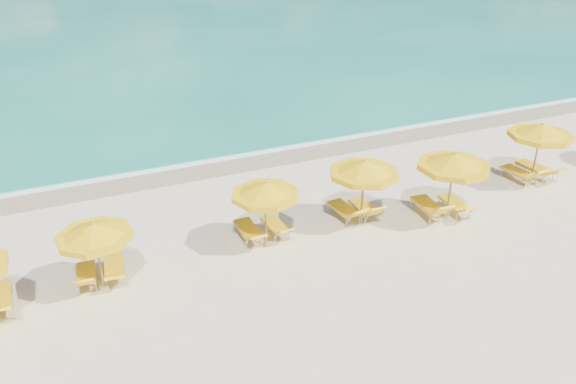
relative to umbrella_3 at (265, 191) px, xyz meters
name	(u,v)px	position (x,y,z in m)	size (l,w,h in m)	color
ground_plane	(306,243)	(1.21, -0.56, -1.93)	(120.00, 120.00, 0.00)	beige
ocean	(104,18)	(1.21, 47.44, -1.93)	(120.00, 80.00, 0.30)	#167E67
wet_sand_band	(233,161)	(1.21, 6.84, -1.93)	(120.00, 2.60, 0.01)	tan
foam_line	(227,155)	(1.21, 7.64, -1.93)	(120.00, 1.20, 0.03)	white
whitecap_near	(69,115)	(-4.79, 16.44, -1.93)	(14.00, 0.36, 0.05)	white
whitecap_far	(262,61)	(9.21, 23.44, -1.93)	(18.00, 0.30, 0.05)	white
umbrella_2	(94,232)	(-5.25, -0.34, -0.06)	(2.71, 2.71, 2.19)	tan
umbrella_3	(265,191)	(0.00, 0.00, 0.00)	(2.35, 2.35, 2.26)	tan
umbrella_4	(364,169)	(3.54, -0.13, 0.15)	(2.54, 2.54, 2.44)	tan
umbrella_5	(454,162)	(6.50, -1.08, 0.27)	(3.30, 3.30, 2.57)	tan
umbrella_6	(541,132)	(11.59, -0.01, 0.22)	(2.53, 2.53, 2.52)	tan
lounger_1_right	(0,303)	(-7.96, -0.27, -1.68)	(0.75, 2.04, 0.84)	#A5A8AD
lounger_2_left	(87,278)	(-5.66, 0.03, -1.72)	(0.69, 1.64, 0.76)	#A5A8AD
lounger_2_right	(115,269)	(-4.84, 0.12, -1.71)	(0.77, 1.87, 0.67)	#A5A8AD
lounger_3_left	(248,233)	(-0.45, 0.46, -1.71)	(0.65, 1.87, 0.74)	#A5A8AD
lounger_3_right	(275,229)	(0.50, 0.41, -1.72)	(0.61, 1.70, 0.70)	#A5A8AD
lounger_4_left	(344,213)	(3.15, 0.36, -1.70)	(0.74, 1.86, 0.86)	#A5A8AD
lounger_4_right	(364,211)	(3.89, 0.22, -1.71)	(0.65, 1.72, 0.85)	#A5A8AD
lounger_5_left	(429,210)	(6.00, -0.69, -1.68)	(0.89, 1.99, 0.96)	#A5A8AD
lounger_5_right	(455,207)	(7.02, -0.87, -1.70)	(0.82, 1.89, 0.77)	#A5A8AD
lounger_6_left	(519,176)	(11.13, 0.20, -1.69)	(0.76, 1.89, 0.91)	#A5A8AD
lounger_6_right	(535,171)	(12.06, 0.25, -1.68)	(0.87, 2.12, 0.81)	#A5A8AD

